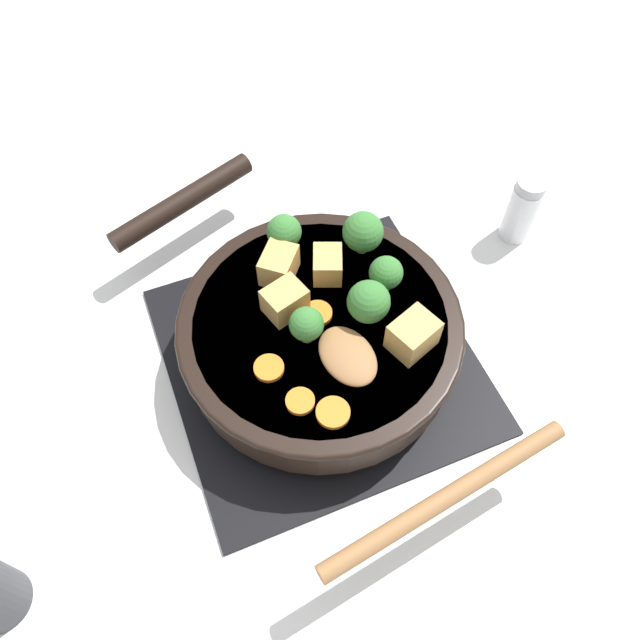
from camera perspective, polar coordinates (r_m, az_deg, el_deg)
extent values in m
plane|color=silver|center=(0.67, 0.00, -3.61)|extent=(2.40, 2.40, 0.00)
cube|color=black|center=(0.66, 0.00, -3.44)|extent=(0.31, 0.31, 0.01)
torus|color=black|center=(0.65, 0.00, -2.74)|extent=(0.24, 0.24, 0.01)
cube|color=black|center=(0.65, 0.00, -2.74)|extent=(0.01, 0.23, 0.01)
cube|color=black|center=(0.65, 0.00, -2.74)|extent=(0.23, 0.01, 0.01)
cylinder|color=black|center=(0.62, 0.00, -1.28)|extent=(0.27, 0.27, 0.05)
cylinder|color=brown|center=(0.62, 0.00, -1.09)|extent=(0.25, 0.25, 0.04)
torus|color=black|center=(0.60, 0.00, -0.21)|extent=(0.28, 0.28, 0.01)
cylinder|color=black|center=(0.73, -12.45, 10.56)|extent=(0.18, 0.09, 0.02)
ellipsoid|color=olive|center=(0.57, 2.54, -3.30)|extent=(0.06, 0.07, 0.01)
cylinder|color=olive|center=(0.53, 11.49, -15.63)|extent=(0.24, 0.05, 0.02)
cube|color=tan|center=(0.58, 8.50, -1.36)|extent=(0.05, 0.05, 0.03)
cube|color=tan|center=(0.62, 0.69, 5.07)|extent=(0.04, 0.04, 0.03)
cube|color=tan|center=(0.60, -3.23, 1.77)|extent=(0.05, 0.04, 0.03)
cube|color=tan|center=(0.62, -3.78, 5.03)|extent=(0.05, 0.05, 0.03)
cylinder|color=#709956|center=(0.62, 5.90, 3.28)|extent=(0.01, 0.01, 0.01)
sphere|color=#387533|center=(0.61, 6.06, 4.31)|extent=(0.03, 0.03, 0.03)
cylinder|color=#709956|center=(0.65, 3.84, 6.79)|extent=(0.01, 0.01, 0.01)
sphere|color=#387533|center=(0.63, 3.95, 8.04)|extent=(0.04, 0.04, 0.04)
cylinder|color=#709956|center=(0.60, 4.34, 0.52)|extent=(0.01, 0.01, 0.01)
sphere|color=#387533|center=(0.58, 4.47, 1.68)|extent=(0.04, 0.04, 0.04)
cylinder|color=#709956|center=(0.59, -1.22, -1.33)|extent=(0.01, 0.01, 0.01)
sphere|color=#387533|center=(0.57, -1.25, -0.37)|extent=(0.03, 0.03, 0.03)
cylinder|color=#709956|center=(0.65, -3.24, 6.95)|extent=(0.01, 0.01, 0.01)
sphere|color=#387533|center=(0.64, -3.33, 8.07)|extent=(0.04, 0.04, 0.04)
cylinder|color=orange|center=(0.60, -0.38, 0.56)|extent=(0.03, 0.03, 0.01)
cylinder|color=orange|center=(0.57, -4.70, -4.40)|extent=(0.03, 0.03, 0.01)
cylinder|color=orange|center=(0.55, 1.20, -8.46)|extent=(0.03, 0.03, 0.01)
cylinder|color=orange|center=(0.56, -1.83, -7.44)|extent=(0.03, 0.03, 0.01)
cylinder|color=white|center=(0.78, 17.90, 9.32)|extent=(0.04, 0.04, 0.07)
cylinder|color=#B7B7BC|center=(0.75, 18.78, 11.54)|extent=(0.03, 0.03, 0.01)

